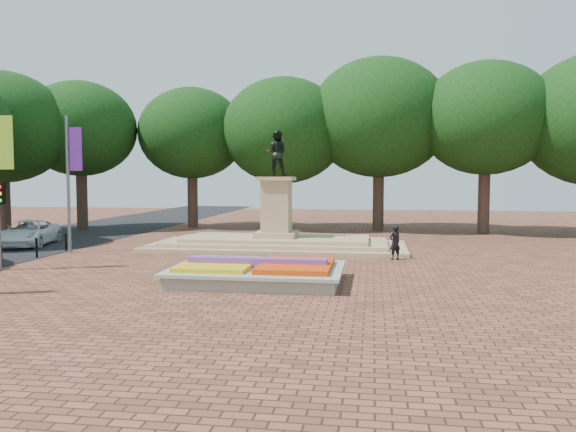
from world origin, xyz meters
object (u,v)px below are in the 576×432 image
object	(u,v)px
pedestrian	(395,242)
flower_bed	(258,272)
van	(28,233)
monument	(277,232)

from	to	relation	value
pedestrian	flower_bed	bearing A→B (deg)	14.38
flower_bed	pedestrian	bearing A→B (deg)	51.19
van	monument	bearing A→B (deg)	-9.81
monument	flower_bed	bearing A→B (deg)	-84.13
monument	van	bearing A→B (deg)	-175.20
monument	pedestrian	bearing A→B (deg)	-29.23
monument	pedestrian	xyz separation A→B (m)	(6.26, -3.50, -0.06)
van	pedestrian	size ratio (longest dim) A/B	3.15
monument	pedestrian	distance (m)	7.17
monument	van	xyz separation A→B (m)	(-14.07, -1.18, -0.17)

